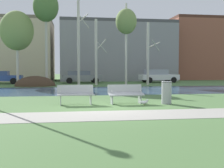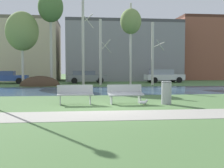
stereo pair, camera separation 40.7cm
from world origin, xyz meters
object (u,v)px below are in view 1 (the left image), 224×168
Objects in this scene: bench_right at (126,93)px; parked_hatch_third_white at (158,76)px; parked_sedan_second_grey at (81,76)px; trash_bin at (166,92)px; bench_left at (76,94)px; seagull at (144,102)px.

bench_right is 19.79m from parked_hatch_third_white.
parked_sedan_second_grey is 0.98× the size of parked_hatch_third_white.
bench_right is 1.84m from trash_bin.
bench_left is 0.37× the size of parked_sedan_second_grey.
bench_right is 18.30m from parked_sedan_second_grey.
bench_right is 0.98m from seagull.
trash_bin is 1.20m from seagull.
trash_bin is (4.07, -0.30, 0.06)m from bench_left.
parked_sedan_second_grey reaches higher than bench_right.
bench_left is at bearing 180.00° from bench_right.
parked_sedan_second_grey reaches higher than seagull.
trash_bin is at bearing -4.26° from bench_left.
parked_sedan_second_grey is (0.77, 18.24, 0.25)m from bench_left.
bench_left is at bearing 169.28° from seagull.
bench_left is at bearing 175.74° from trash_bin.
trash_bin is 18.84m from parked_sedan_second_grey.
seagull is at bearing -109.21° from parked_hatch_third_white.
parked_hatch_third_white reaches higher than trash_bin.
seagull is at bearing -166.71° from trash_bin.
trash_bin is 0.23× the size of parked_sedan_second_grey.
parked_hatch_third_white is (6.60, 18.95, 0.66)m from seagull.
seagull is 20.07m from parked_hatch_third_white.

